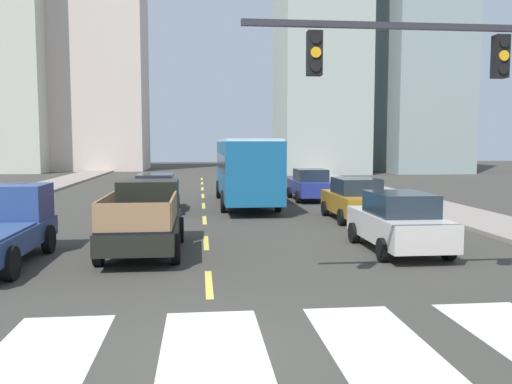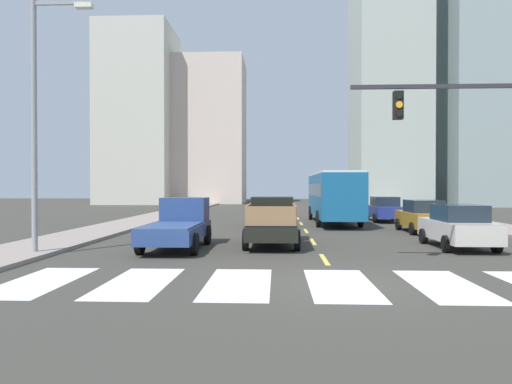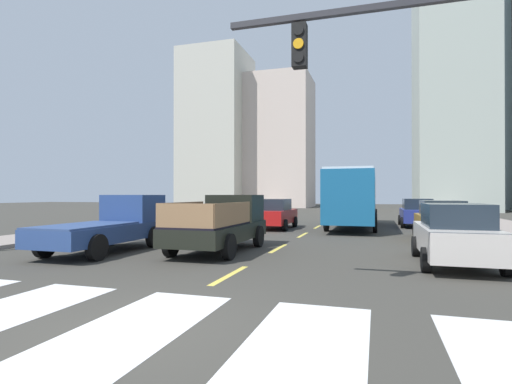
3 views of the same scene
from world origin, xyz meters
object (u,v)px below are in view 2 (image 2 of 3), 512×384
(city_bus, at_px, (333,194))
(sedan_mid, at_px, (423,216))
(pickup_dark, at_px, (179,224))
(pickup_stakebed, at_px, (272,222))
(sedan_far, at_px, (384,209))
(streetlight_left, at_px, (38,114))
(sedan_near_left, at_px, (458,226))
(sedan_near_right, at_px, (267,212))

(city_bus, xyz_separation_m, sedan_mid, (3.96, -5.97, -1.09))
(pickup_dark, bearing_deg, city_bus, 57.24)
(pickup_dark, distance_m, sedan_mid, 13.26)
(pickup_stakebed, bearing_deg, sedan_far, 56.78)
(pickup_stakebed, xyz_separation_m, streetlight_left, (-8.11, -3.71, 4.03))
(pickup_stakebed, height_order, city_bus, city_bus)
(pickup_stakebed, bearing_deg, sedan_mid, 31.03)
(city_bus, bearing_deg, sedan_mid, -58.48)
(pickup_dark, height_order, sedan_far, pickup_dark)
(city_bus, distance_m, sedan_near_left, 12.71)
(pickup_stakebed, relative_size, sedan_far, 1.18)
(streetlight_left, bearing_deg, city_bus, 51.14)
(pickup_dark, xyz_separation_m, sedan_near_right, (3.29, 10.24, -0.06))
(pickup_dark, bearing_deg, sedan_mid, 27.93)
(sedan_near_right, height_order, sedan_far, same)
(city_bus, relative_size, streetlight_left, 1.20)
(pickup_stakebed, xyz_separation_m, pickup_dark, (-3.68, -1.25, -0.02))
(sedan_mid, relative_size, streetlight_left, 0.49)
(sedan_far, xyz_separation_m, sedan_near_left, (-0.28, -13.85, 0.00))
(pickup_dark, height_order, city_bus, city_bus)
(city_bus, height_order, streetlight_left, streetlight_left)
(city_bus, bearing_deg, sedan_near_right, -154.77)
(pickup_stakebed, xyz_separation_m, sedan_mid, (7.88, 5.25, -0.08))
(city_bus, relative_size, sedan_far, 2.45)
(city_bus, height_order, sedan_near_left, city_bus)
(pickup_dark, bearing_deg, streetlight_left, -152.41)
(pickup_stakebed, height_order, pickup_dark, same)
(pickup_dark, relative_size, streetlight_left, 0.58)
(sedan_near_right, height_order, sedan_mid, same)
(sedan_mid, bearing_deg, sedan_near_left, -93.06)
(sedan_near_right, bearing_deg, sedan_far, 27.43)
(sedan_mid, bearing_deg, streetlight_left, -148.80)
(city_bus, bearing_deg, pickup_dark, -123.42)
(sedan_far, relative_size, sedan_near_left, 1.00)
(pickup_stakebed, height_order, streetlight_left, streetlight_left)
(pickup_stakebed, distance_m, sedan_mid, 9.47)
(pickup_dark, distance_m, city_bus, 14.63)
(sedan_far, relative_size, streetlight_left, 0.49)
(sedan_mid, bearing_deg, city_bus, 125.54)
(pickup_stakebed, height_order, sedan_near_right, pickup_stakebed)
(sedan_mid, height_order, sedan_near_left, same)
(sedan_near_right, relative_size, sedan_near_left, 1.00)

